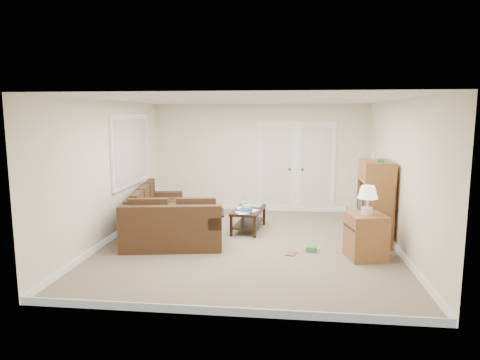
# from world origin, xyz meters

# --- Properties ---
(floor) EXTENTS (5.50, 5.50, 0.00)m
(floor) POSITION_xyz_m (0.00, 0.00, 0.00)
(floor) COLOR gray
(floor) RESTS_ON ground
(ceiling) EXTENTS (5.00, 5.50, 0.02)m
(ceiling) POSITION_xyz_m (0.00, 0.00, 2.50)
(ceiling) COLOR silver
(ceiling) RESTS_ON wall_back
(wall_left) EXTENTS (0.02, 5.50, 2.50)m
(wall_left) POSITION_xyz_m (-2.50, 0.00, 1.25)
(wall_left) COLOR white
(wall_left) RESTS_ON floor
(wall_right) EXTENTS (0.02, 5.50, 2.50)m
(wall_right) POSITION_xyz_m (2.50, 0.00, 1.25)
(wall_right) COLOR white
(wall_right) RESTS_ON floor
(wall_back) EXTENTS (5.00, 0.02, 2.50)m
(wall_back) POSITION_xyz_m (0.00, 2.75, 1.25)
(wall_back) COLOR white
(wall_back) RESTS_ON floor
(wall_front) EXTENTS (5.00, 0.02, 2.50)m
(wall_front) POSITION_xyz_m (0.00, -2.75, 1.25)
(wall_front) COLOR white
(wall_front) RESTS_ON floor
(baseboards) EXTENTS (5.00, 5.50, 0.10)m
(baseboards) POSITION_xyz_m (0.00, 0.00, 0.05)
(baseboards) COLOR silver
(baseboards) RESTS_ON floor
(french_doors) EXTENTS (1.80, 0.05, 2.13)m
(french_doors) POSITION_xyz_m (0.85, 2.71, 1.04)
(french_doors) COLOR silver
(french_doors) RESTS_ON floor
(window_left) EXTENTS (0.05, 1.92, 1.42)m
(window_left) POSITION_xyz_m (-2.46, 1.00, 1.55)
(window_left) COLOR silver
(window_left) RESTS_ON wall_left
(sectional_sofa) EXTENTS (2.11, 2.67, 0.79)m
(sectional_sofa) POSITION_xyz_m (-1.62, 0.23, 0.31)
(sectional_sofa) COLOR #462D1A
(sectional_sofa) RESTS_ON floor
(coffee_table) EXTENTS (0.65, 1.11, 0.72)m
(coffee_table) POSITION_xyz_m (-0.08, 0.90, 0.23)
(coffee_table) COLOR black
(coffee_table) RESTS_ON floor
(tv_armoire) EXTENTS (0.52, 0.92, 1.57)m
(tv_armoire) POSITION_xyz_m (2.20, 0.35, 0.74)
(tv_armoire) COLOR brown
(tv_armoire) RESTS_ON floor
(side_cabinet) EXTENTS (0.65, 0.65, 1.17)m
(side_cabinet) POSITION_xyz_m (1.90, -0.57, 0.42)
(side_cabinet) COLOR brown
(side_cabinet) RESTS_ON floor
(space_heater) EXTENTS (0.14, 0.13, 0.28)m
(space_heater) POSITION_xyz_m (2.05, 2.27, 0.14)
(space_heater) COLOR silver
(space_heater) RESTS_ON floor
(floor_magazine) EXTENTS (0.29, 0.23, 0.01)m
(floor_magazine) POSITION_xyz_m (1.09, -0.09, 0.00)
(floor_magazine) COLOR gold
(floor_magazine) RESTS_ON floor
(floor_greenbox) EXTENTS (0.19, 0.24, 0.09)m
(floor_greenbox) POSITION_xyz_m (1.07, -0.28, 0.04)
(floor_greenbox) COLOR #397E47
(floor_greenbox) RESTS_ON floor
(floor_book) EXTENTS (0.20, 0.25, 0.02)m
(floor_book) POSITION_xyz_m (0.66, -0.47, 0.01)
(floor_book) COLOR brown
(floor_book) RESTS_ON floor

